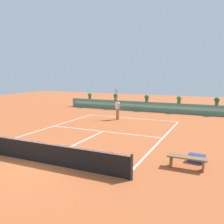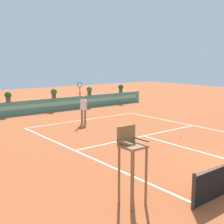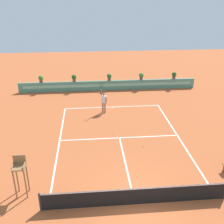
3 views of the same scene
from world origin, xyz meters
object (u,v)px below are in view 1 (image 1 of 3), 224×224
object	(u,v)px
potted_plant_far_left	(90,95)
potted_plant_right	(179,99)
tennis_ball_near_baseline	(114,138)
bench_courtside	(187,160)
tennis_player	(118,107)
tennis_ball_mid_court	(100,122)
gear_bag	(197,158)
potted_plant_centre	(147,98)
potted_plant_far_right	(217,101)
tennis_ball_by_sideline	(102,129)
potted_plant_left	(116,96)

from	to	relation	value
potted_plant_far_left	potted_plant_right	size ratio (longest dim) A/B	1.00
potted_plant_far_left	potted_plant_right	distance (m)	10.09
tennis_ball_near_baseline	potted_plant_right	world-z (taller)	potted_plant_right
bench_courtside	tennis_ball_near_baseline	xyz separation A→B (m)	(-4.69, 3.09, -0.34)
tennis_player	potted_plant_far_left	world-z (taller)	tennis_player
tennis_ball_mid_court	potted_plant_right	bearing A→B (deg)	55.39
gear_bag	potted_plant_far_left	distance (m)	18.84
potted_plant_centre	potted_plant_far_right	xyz separation A→B (m)	(6.72, 0.00, 0.00)
tennis_player	tennis_ball_mid_court	size ratio (longest dim) A/B	38.01
bench_courtside	gear_bag	size ratio (longest dim) A/B	2.29
gear_bag	potted_plant_right	world-z (taller)	potted_plant_right
gear_bag	tennis_player	world-z (taller)	tennis_player
tennis_ball_near_baseline	tennis_ball_mid_court	bearing A→B (deg)	127.25
tennis_ball_near_baseline	potted_plant_centre	distance (m)	11.46
tennis_player	potted_plant_centre	bearing A→B (deg)	80.72
bench_courtside	potted_plant_right	size ratio (longest dim) A/B	2.21
tennis_player	potted_plant_right	distance (m)	6.99
tennis_ball_near_baseline	tennis_ball_by_sideline	world-z (taller)	same
tennis_ball_mid_court	tennis_ball_near_baseline	bearing A→B (deg)	-52.75
tennis_player	potted_plant_right	bearing A→B (deg)	53.03
potted_plant_far_left	potted_plant_left	world-z (taller)	same
tennis_player	potted_plant_right	size ratio (longest dim) A/B	3.57
tennis_ball_by_sideline	potted_plant_right	bearing A→B (deg)	68.15
tennis_ball_mid_court	potted_plant_far_right	xyz separation A→B (m)	(8.46, 7.28, 1.38)
potted_plant_centre	potted_plant_right	size ratio (longest dim) A/B	1.00
potted_plant_far_left	bench_courtside	bearing A→B (deg)	-48.32
bench_courtside	potted_plant_centre	size ratio (longest dim) A/B	2.21
tennis_ball_mid_court	potted_plant_far_left	size ratio (longest dim) A/B	0.09
tennis_ball_near_baseline	potted_plant_right	size ratio (longest dim) A/B	0.09
bench_courtside	potted_plant_far_left	size ratio (longest dim) A/B	2.21
tennis_ball_by_sideline	tennis_player	bearing A→B (deg)	96.33
potted_plant_far_left	tennis_ball_near_baseline	bearing A→B (deg)	-54.30
tennis_ball_by_sideline	potted_plant_centre	xyz separation A→B (m)	(0.49, 9.42, 1.38)
tennis_ball_by_sideline	potted_plant_far_right	size ratio (longest dim) A/B	0.09
tennis_ball_mid_court	tennis_ball_by_sideline	bearing A→B (deg)	-59.61
gear_bag	tennis_ball_mid_court	xyz separation A→B (m)	(-8.05, 6.18, -0.15)
potted_plant_left	potted_plant_right	bearing A→B (deg)	0.00
potted_plant_centre	potted_plant_left	size ratio (longest dim) A/B	1.00
tennis_player	potted_plant_far_left	xyz separation A→B (m)	(-5.89, 5.58, 0.36)
tennis_ball_mid_court	tennis_ball_by_sideline	xyz separation A→B (m)	(1.25, -2.13, 0.00)
gear_bag	tennis_ball_mid_court	bearing A→B (deg)	142.48
gear_bag	tennis_ball_near_baseline	world-z (taller)	gear_bag
tennis_player	tennis_ball_near_baseline	distance (m)	6.22
gear_bag	potted_plant_left	xyz separation A→B (m)	(-9.85, 13.46, 1.23)
potted_plant_far_left	potted_plant_far_right	xyz separation A→B (m)	(13.52, 0.00, 0.00)
potted_plant_right	tennis_ball_by_sideline	bearing A→B (deg)	-111.85
tennis_ball_near_baseline	gear_bag	bearing A→B (deg)	-23.45
tennis_ball_near_baseline	potted_plant_far_right	size ratio (longest dim) A/B	0.09
tennis_ball_near_baseline	potted_plant_left	bearing A→B (deg)	113.24
tennis_ball_by_sideline	potted_plant_far_left	world-z (taller)	potted_plant_far_left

